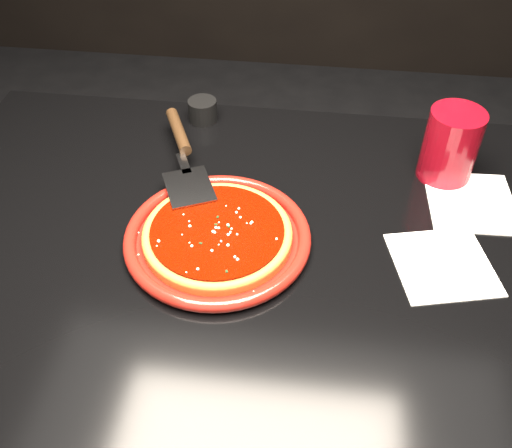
% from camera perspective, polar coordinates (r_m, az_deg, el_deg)
% --- Properties ---
extents(floor, '(4.00, 4.00, 0.01)m').
position_cam_1_polar(floor, '(1.58, -0.47, -21.07)').
color(floor, black).
rests_on(floor, ground).
extents(table, '(1.20, 0.80, 0.75)m').
position_cam_1_polar(table, '(1.25, -0.57, -13.65)').
color(table, black).
rests_on(table, floor).
extents(plate, '(0.31, 0.31, 0.02)m').
position_cam_1_polar(plate, '(0.94, -3.86, -1.32)').
color(plate, maroon).
rests_on(plate, table).
extents(pizza_crust, '(0.25, 0.25, 0.01)m').
position_cam_1_polar(pizza_crust, '(0.94, -3.87, -1.16)').
color(pizza_crust, brown).
rests_on(pizza_crust, plate).
extents(pizza_crust_rim, '(0.25, 0.25, 0.02)m').
position_cam_1_polar(pizza_crust_rim, '(0.93, -3.89, -0.90)').
color(pizza_crust_rim, brown).
rests_on(pizza_crust_rim, plate).
extents(pizza_sauce, '(0.22, 0.22, 0.01)m').
position_cam_1_polar(pizza_sauce, '(0.93, -3.90, -0.70)').
color(pizza_sauce, '#6C0C00').
rests_on(pizza_sauce, plate).
extents(parmesan_dusting, '(0.21, 0.21, 0.01)m').
position_cam_1_polar(parmesan_dusting, '(0.93, -3.92, -0.43)').
color(parmesan_dusting, beige).
rests_on(parmesan_dusting, plate).
extents(basil_flecks, '(0.19, 0.19, 0.00)m').
position_cam_1_polar(basil_flecks, '(0.93, -3.92, -0.47)').
color(basil_flecks, black).
rests_on(basil_flecks, plate).
extents(pizza_server, '(0.22, 0.34, 0.03)m').
position_cam_1_polar(pizza_server, '(1.07, -7.18, 6.89)').
color(pizza_server, '#AEB0B5').
rests_on(pizza_server, plate).
extents(cup, '(0.12, 0.12, 0.14)m').
position_cam_1_polar(cup, '(1.09, 18.87, 7.45)').
color(cup, maroon).
rests_on(cup, table).
extents(napkin_a, '(0.18, 0.18, 0.00)m').
position_cam_1_polar(napkin_a, '(0.96, 18.15, -3.86)').
color(napkin_a, white).
rests_on(napkin_a, table).
extents(napkin_b, '(0.16, 0.17, 0.00)m').
position_cam_1_polar(napkin_b, '(1.09, 20.70, 2.06)').
color(napkin_b, white).
rests_on(napkin_b, table).
extents(ramekin, '(0.08, 0.08, 0.05)m').
position_cam_1_polar(ramekin, '(1.22, -5.36, 11.25)').
color(ramekin, black).
rests_on(ramekin, table).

